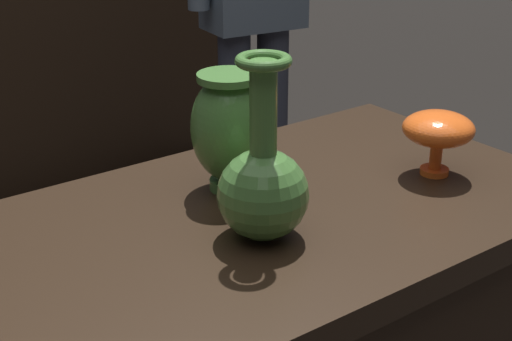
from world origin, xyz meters
TOP-DOWN VIEW (x-y plane):
  - vase_centerpiece at (-0.03, -0.07)m, footprint 0.15×0.15m
  - vase_tall_behind at (0.04, 0.11)m, footprint 0.14×0.14m
  - vase_left_accent at (0.39, -0.07)m, footprint 0.14×0.14m

SIDE VIEW (x-z plane):
  - vase_left_accent at x=0.39m, z-range 0.83..0.95m
  - vase_centerpiece at x=-0.03m, z-range 0.74..1.04m
  - vase_tall_behind at x=0.04m, z-range 0.81..1.03m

